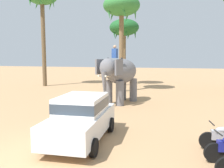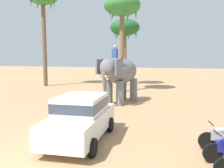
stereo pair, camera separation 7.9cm
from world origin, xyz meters
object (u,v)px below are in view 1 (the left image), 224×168
object	(u,v)px
car_sedan_foreground	(82,116)
elephant_with_mahout	(120,74)
palm_tree_near_hut	(124,29)
palm_tree_far_back	(42,0)
palm_tree_leaning_seaward	(122,8)

from	to	relation	value
car_sedan_foreground	elephant_with_mahout	world-z (taller)	elephant_with_mahout
elephant_with_mahout	palm_tree_near_hut	size ratio (longest dim) A/B	0.56
car_sedan_foreground	palm_tree_near_hut	distance (m)	18.28
palm_tree_near_hut	palm_tree_far_back	xyz separation A→B (m)	(-8.04, -3.07, 2.88)
car_sedan_foreground	palm_tree_far_back	size ratio (longest dim) A/B	0.41
palm_tree_near_hut	palm_tree_leaning_seaward	size ratio (longest dim) A/B	0.85
elephant_with_mahout	palm_tree_near_hut	world-z (taller)	palm_tree_near_hut
elephant_with_mahout	palm_tree_near_hut	bearing A→B (deg)	100.13
elephant_with_mahout	palm_tree_far_back	bearing A→B (deg)	144.40
palm_tree_near_hut	palm_tree_far_back	distance (m)	9.08
car_sedan_foreground	palm_tree_far_back	xyz separation A→B (m)	(-10.07, 14.35, 8.06)
elephant_with_mahout	palm_tree_leaning_seaward	xyz separation A→B (m)	(-1.02, 5.16, 5.31)
palm_tree_near_hut	elephant_with_mahout	bearing A→B (deg)	-79.87
car_sedan_foreground	palm_tree_far_back	world-z (taller)	palm_tree_far_back
elephant_with_mahout	car_sedan_foreground	bearing A→B (deg)	-88.30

